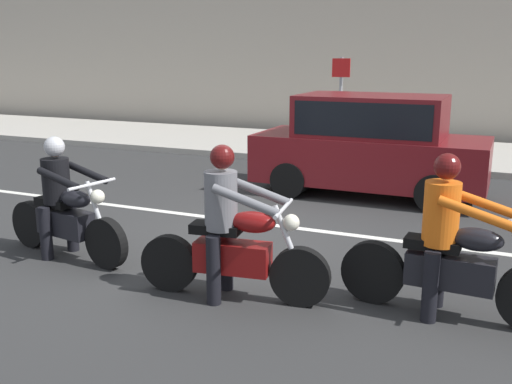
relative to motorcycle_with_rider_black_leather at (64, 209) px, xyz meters
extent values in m
plane|color=#2C2C2C|center=(1.59, 1.42, -0.63)|extent=(80.00, 80.00, 0.00)
cube|color=#A8A399|center=(1.59, 9.42, -0.56)|extent=(40.00, 4.40, 0.14)
cube|color=silver|center=(1.41, 2.32, -0.62)|extent=(18.00, 0.14, 0.01)
cylinder|color=black|center=(0.72, -0.13, -0.32)|extent=(0.63, 0.22, 0.62)
cylinder|color=black|center=(-0.70, 0.12, -0.32)|extent=(0.63, 0.22, 0.62)
cylinder|color=silver|center=(0.61, -0.11, 0.03)|extent=(0.36, 0.12, 0.76)
cube|color=black|center=(0.01, 0.00, -0.18)|extent=(0.83, 0.41, 0.32)
ellipsoid|color=black|center=(0.23, -0.04, 0.16)|extent=(0.51, 0.32, 0.22)
cube|color=black|center=(-0.16, 0.03, 0.06)|extent=(0.55, 0.33, 0.10)
cylinder|color=silver|center=(0.55, -0.10, 0.38)|extent=(0.16, 0.70, 0.04)
sphere|color=silver|center=(0.63, -0.11, 0.24)|extent=(0.17, 0.17, 0.17)
cylinder|color=silver|center=(-0.26, 0.21, -0.30)|extent=(0.70, 0.19, 0.07)
cylinder|color=black|center=(-0.16, -0.18, -0.29)|extent=(0.17, 0.17, 0.67)
cylinder|color=black|center=(-0.09, 0.22, -0.29)|extent=(0.17, 0.17, 0.67)
cylinder|color=black|center=(-0.11, 0.02, 0.34)|extent=(0.39, 0.39, 0.56)
cylinder|color=black|center=(0.18, -0.26, 0.45)|extent=(0.68, 0.20, 0.22)
cylinder|color=black|center=(0.26, 0.18, 0.45)|extent=(0.68, 0.20, 0.22)
sphere|color=tan|center=(-0.09, 0.01, 0.74)|extent=(0.20, 0.20, 0.20)
sphere|color=#B7B7BC|center=(-0.09, 0.01, 0.77)|extent=(0.25, 0.25, 0.25)
cylinder|color=black|center=(3.20, -0.20, -0.32)|extent=(0.63, 0.20, 0.62)
cylinder|color=black|center=(1.77, -0.40, -0.32)|extent=(0.63, 0.20, 0.62)
cylinder|color=silver|center=(3.08, -0.22, 0.04)|extent=(0.36, 0.10, 0.77)
cube|color=maroon|center=(2.48, -0.30, -0.18)|extent=(0.82, 0.38, 0.32)
ellipsoid|color=maroon|center=(2.70, -0.27, 0.22)|extent=(0.51, 0.30, 0.22)
cube|color=black|center=(2.31, -0.32, 0.12)|extent=(0.55, 0.31, 0.10)
cylinder|color=silver|center=(3.02, -0.23, 0.39)|extent=(0.13, 0.70, 0.04)
sphere|color=silver|center=(3.10, -0.22, 0.25)|extent=(0.17, 0.17, 0.17)
cylinder|color=silver|center=(2.17, -0.18, -0.30)|extent=(0.70, 0.16, 0.07)
cylinder|color=black|center=(2.37, -0.52, -0.26)|extent=(0.17, 0.17, 0.73)
cylinder|color=black|center=(2.32, -0.12, -0.26)|extent=(0.17, 0.17, 0.73)
cylinder|color=slate|center=(2.37, -0.32, 0.42)|extent=(0.38, 0.38, 0.61)
cylinder|color=slate|center=(2.72, -0.49, 0.50)|extent=(0.69, 0.18, 0.30)
cylinder|color=slate|center=(2.66, -0.05, 0.50)|extent=(0.69, 0.18, 0.30)
sphere|color=tan|center=(2.39, -0.31, 0.85)|extent=(0.20, 0.20, 0.20)
sphere|color=#510F0F|center=(2.39, -0.31, 0.88)|extent=(0.25, 0.25, 0.25)
cylinder|color=black|center=(3.85, 0.19, -0.30)|extent=(0.66, 0.15, 0.65)
cube|color=black|center=(4.60, 0.15, -0.16)|extent=(0.84, 0.32, 0.32)
ellipsoid|color=black|center=(4.82, 0.14, 0.19)|extent=(0.49, 0.26, 0.22)
cube|color=black|center=(4.42, 0.16, 0.09)|extent=(0.53, 0.27, 0.10)
cylinder|color=silver|center=(4.31, 0.32, -0.28)|extent=(0.70, 0.11, 0.07)
cylinder|color=black|center=(4.45, -0.04, -0.28)|extent=(0.16, 0.16, 0.70)
cylinder|color=black|center=(4.47, 0.36, -0.28)|extent=(0.16, 0.16, 0.70)
cylinder|color=orange|center=(4.48, 0.15, 0.40)|extent=(0.36, 0.36, 0.62)
cylinder|color=orange|center=(4.82, -0.08, 0.49)|extent=(0.72, 0.13, 0.27)
cylinder|color=orange|center=(4.84, 0.36, 0.49)|extent=(0.72, 0.13, 0.27)
sphere|color=tan|center=(4.50, 0.15, 0.83)|extent=(0.20, 0.20, 0.20)
sphere|color=#510F0F|center=(4.50, 0.15, 0.86)|extent=(0.25, 0.25, 0.25)
cube|color=maroon|center=(2.74, 4.79, 0.03)|extent=(4.04, 1.70, 0.84)
cube|color=maroon|center=(2.74, 4.79, 0.81)|extent=(2.51, 1.56, 0.72)
cube|color=black|center=(2.74, 4.79, 0.81)|extent=(2.31, 1.59, 0.58)
cylinder|color=black|center=(3.99, 4.79, -0.31)|extent=(0.64, 1.76, 0.64)
cylinder|color=black|center=(1.48, 4.79, -0.31)|extent=(0.64, 1.76, 0.64)
cylinder|color=gray|center=(1.15, 8.44, 0.65)|extent=(0.08, 0.08, 2.28)
cube|color=red|center=(1.15, 8.41, 1.54)|extent=(0.44, 0.03, 0.44)
camera|label=1|loc=(5.02, -5.46, 1.90)|focal=40.92mm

